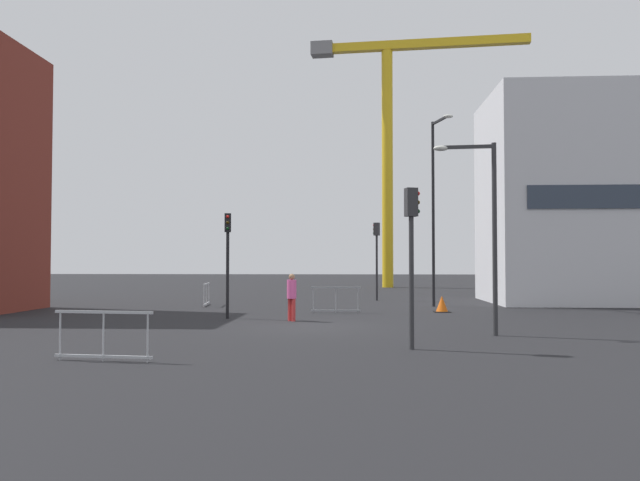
# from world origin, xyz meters

# --- Properties ---
(ground) EXTENTS (160.00, 160.00, 0.00)m
(ground) POSITION_xyz_m (0.00, 0.00, 0.00)
(ground) COLOR black
(office_block) EXTENTS (12.79, 7.36, 10.74)m
(office_block) POSITION_xyz_m (14.88, 12.62, 5.37)
(office_block) COLOR silver
(office_block) RESTS_ON ground
(construction_crane) EXTENTS (17.66, 2.65, 20.38)m
(construction_crane) POSITION_xyz_m (4.65, 30.64, 13.79)
(construction_crane) COLOR gold
(construction_crane) RESTS_ON ground
(streetlamp_tall) EXTENTS (0.78, 1.84, 8.78)m
(streetlamp_tall) POSITION_xyz_m (5.31, 9.23, 5.10)
(streetlamp_tall) COLOR black
(streetlamp_tall) RESTS_ON ground
(streetlamp_short) EXTENTS (1.80, 0.32, 5.58)m
(streetlamp_short) POSITION_xyz_m (5.30, -2.09, 3.40)
(streetlamp_short) COLOR #2D2D30
(streetlamp_short) RESTS_ON ground
(traffic_light_far) EXTENTS (0.29, 0.39, 3.93)m
(traffic_light_far) POSITION_xyz_m (-3.24, 2.80, 2.65)
(traffic_light_far) COLOR black
(traffic_light_far) RESTS_ON ground
(traffic_light_near) EXTENTS (0.39, 0.35, 4.24)m
(traffic_light_near) POSITION_xyz_m (2.71, 13.77, 2.83)
(traffic_light_near) COLOR #232326
(traffic_light_near) RESTS_ON ground
(traffic_light_median) EXTENTS (0.39, 0.31, 3.94)m
(traffic_light_median) POSITION_xyz_m (2.90, -5.05, 2.65)
(traffic_light_median) COLOR #2D2D30
(traffic_light_median) RESTS_ON ground
(pedestrian_walking) EXTENTS (0.34, 0.34, 1.69)m
(pedestrian_walking) POSITION_xyz_m (-0.74, 1.90, 0.98)
(pedestrian_walking) COLOR red
(pedestrian_walking) RESTS_ON ground
(safety_barrier_front) EXTENTS (2.24, 0.29, 1.08)m
(safety_barrier_front) POSITION_xyz_m (-3.89, -7.21, 0.56)
(safety_barrier_front) COLOR #B2B5BA
(safety_barrier_front) RESTS_ON ground
(safety_barrier_mid_span) EXTENTS (0.30, 2.09, 1.08)m
(safety_barrier_mid_span) POSITION_xyz_m (-5.60, 9.31, 0.56)
(safety_barrier_mid_span) COLOR #B2B5BA
(safety_barrier_mid_span) RESTS_ON ground
(safety_barrier_right_run) EXTENTS (2.06, 0.11, 1.08)m
(safety_barrier_right_run) POSITION_xyz_m (0.73, 5.55, 0.56)
(safety_barrier_right_run) COLOR gray
(safety_barrier_right_run) RESTS_ON ground
(traffic_cone_on_verge) EXTENTS (0.68, 0.68, 0.68)m
(traffic_cone_on_verge) POSITION_xyz_m (5.18, 6.18, 0.32)
(traffic_cone_on_verge) COLOR black
(traffic_cone_on_verge) RESTS_ON ground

